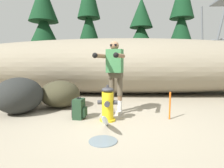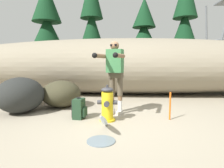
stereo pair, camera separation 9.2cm
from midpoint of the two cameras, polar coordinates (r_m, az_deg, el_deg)
ground_plane at (r=3.86m, az=0.88°, el=-12.23°), size 56.00×56.00×0.04m
dirt_embankment at (r=7.55m, az=1.86°, el=5.51°), size 17.26×3.20×2.19m
fire_hydrant at (r=3.92m, az=-2.02°, el=-6.32°), size 0.42×0.38×0.76m
hydrant_water_jet at (r=3.30m, az=-3.03°, el=-12.39°), size 0.45×1.12×0.51m
utility_worker at (r=4.31m, az=0.26°, el=4.82°), size 0.67×1.04×1.71m
spare_backpack at (r=4.18m, az=-10.68°, el=-7.51°), size 0.31×0.32×0.47m
boulder_large at (r=5.05m, az=-27.09°, el=-3.13°), size 1.37×1.44×0.87m
boulder_mid at (r=5.33m, az=-16.10°, el=-2.93°), size 1.28×1.31×0.74m
boulder_small at (r=5.99m, az=-23.77°, el=-3.20°), size 0.65×0.74×0.54m
pine_tree_far_left at (r=11.92m, az=-20.39°, el=15.65°), size 2.57×2.57×5.91m
pine_tree_left at (r=11.44m, az=-7.33°, el=17.16°), size 2.05×2.05×6.47m
pine_tree_center at (r=12.15m, az=8.67°, el=15.27°), size 2.22×2.22×5.24m
pine_tree_right at (r=12.83m, az=20.30°, el=16.30°), size 2.25×2.25×6.73m
survey_stake at (r=4.20m, az=16.75°, el=-6.41°), size 0.04×0.04×0.60m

